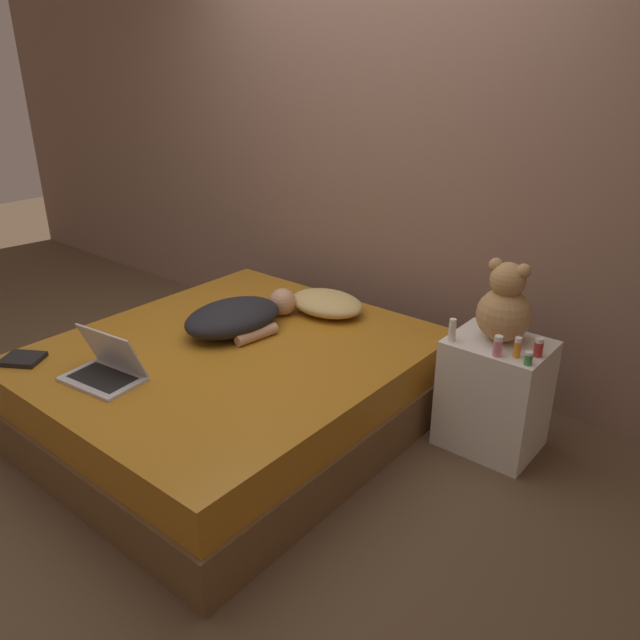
{
  "coord_description": "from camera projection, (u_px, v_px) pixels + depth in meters",
  "views": [
    {
      "loc": [
        2.13,
        -1.88,
        1.82
      ],
      "look_at": [
        0.39,
        0.23,
        0.63
      ],
      "focal_mm": 35.0,
      "sensor_mm": 36.0,
      "label": 1
    }
  ],
  "objects": [
    {
      "name": "nightstand",
      "position": [
        494.0,
        394.0,
        3.02
      ],
      "size": [
        0.46,
        0.37,
        0.56
      ],
      "color": "silver",
      "rests_on": "ground_plane"
    },
    {
      "name": "bed",
      "position": [
        233.0,
        387.0,
        3.21
      ],
      "size": [
        1.66,
        1.85,
        0.45
      ],
      "color": "brown",
      "rests_on": "ground_plane"
    },
    {
      "name": "book",
      "position": [
        23.0,
        359.0,
        2.98
      ],
      "size": [
        0.23,
        0.22,
        0.02
      ],
      "rotation": [
        0.0,
        0.0,
        0.55
      ],
      "color": "black",
      "rests_on": "bed"
    },
    {
      "name": "teddy_bear",
      "position": [
        505.0,
        306.0,
        2.86
      ],
      "size": [
        0.25,
        0.25,
        0.39
      ],
      "color": "tan",
      "rests_on": "nightstand"
    },
    {
      "name": "bottle_orange",
      "position": [
        517.0,
        348.0,
        2.74
      ],
      "size": [
        0.03,
        0.03,
        0.1
      ],
      "color": "orange",
      "rests_on": "nightstand"
    },
    {
      "name": "pillow",
      "position": [
        327.0,
        303.0,
        3.51
      ],
      "size": [
        0.45,
        0.32,
        0.12
      ],
      "color": "tan",
      "rests_on": "bed"
    },
    {
      "name": "bottle_white",
      "position": [
        452.0,
        330.0,
        2.9
      ],
      "size": [
        0.03,
        0.03,
        0.11
      ],
      "color": "white",
      "rests_on": "nightstand"
    },
    {
      "name": "bottle_pink",
      "position": [
        498.0,
        346.0,
        2.76
      ],
      "size": [
        0.04,
        0.04,
        0.1
      ],
      "color": "pink",
      "rests_on": "nightstand"
    },
    {
      "name": "person_lying",
      "position": [
        239.0,
        316.0,
        3.29
      ],
      "size": [
        0.44,
        0.7,
        0.16
      ],
      "rotation": [
        0.0,
        0.0,
        -0.14
      ],
      "color": "black",
      "rests_on": "bed"
    },
    {
      "name": "laptop",
      "position": [
        106.0,
        368.0,
        2.81
      ],
      "size": [
        0.38,
        0.28,
        0.23
      ],
      "rotation": [
        0.0,
        0.0,
        0.12
      ],
      "color": "silver",
      "rests_on": "bed"
    },
    {
      "name": "bottle_green",
      "position": [
        528.0,
        358.0,
        2.69
      ],
      "size": [
        0.04,
        0.04,
        0.06
      ],
      "color": "#3D8E4C",
      "rests_on": "nightstand"
    },
    {
      "name": "ground_plane",
      "position": [
        235.0,
        423.0,
        3.3
      ],
      "size": [
        12.0,
        12.0,
        0.0
      ],
      "primitive_type": "plane",
      "color": "brown"
    },
    {
      "name": "wall_back",
      "position": [
        374.0,
        145.0,
        3.63
      ],
      "size": [
        8.0,
        0.06,
        2.6
      ],
      "color": "#846656",
      "rests_on": "ground_plane"
    },
    {
      "name": "bottle_red",
      "position": [
        539.0,
        348.0,
        2.75
      ],
      "size": [
        0.04,
        0.04,
        0.09
      ],
      "color": "#B72D2D",
      "rests_on": "nightstand"
    }
  ]
}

